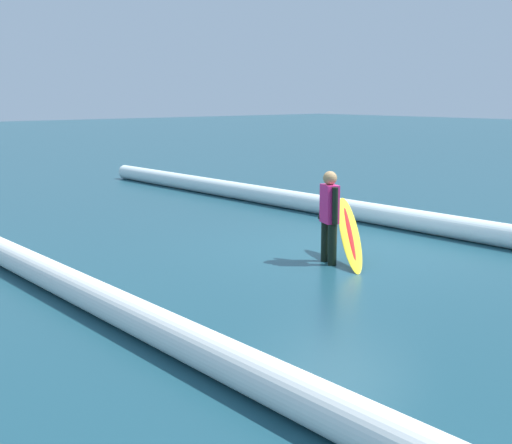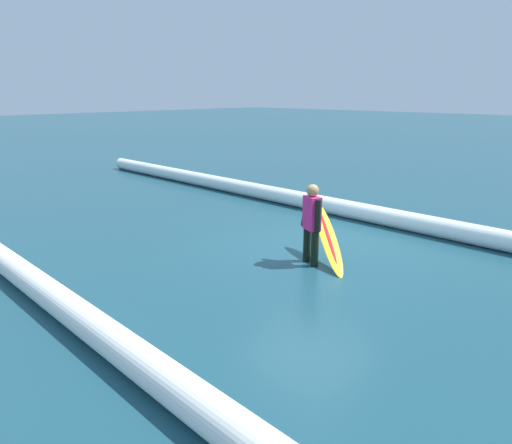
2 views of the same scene
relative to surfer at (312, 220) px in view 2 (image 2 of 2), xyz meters
name	(u,v)px [view 2 (image 2 of 2)]	position (x,y,z in m)	size (l,w,h in m)	color
ground_plane	(312,249)	(0.48, -0.67, -0.82)	(123.94, 123.94, 0.00)	#1B4756
surfer	(312,220)	(0.00, 0.00, 0.00)	(0.49, 0.36, 1.47)	black
surfboard	(328,237)	(-0.14, -0.33, -0.36)	(1.51, 1.27, 0.95)	yellow
wave_crest_foreground	(305,201)	(2.63, -3.20, -0.61)	(0.43, 0.43, 19.06)	white
wave_crest_midground	(221,420)	(-2.12, 4.07, -0.62)	(0.41, 0.41, 17.33)	white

